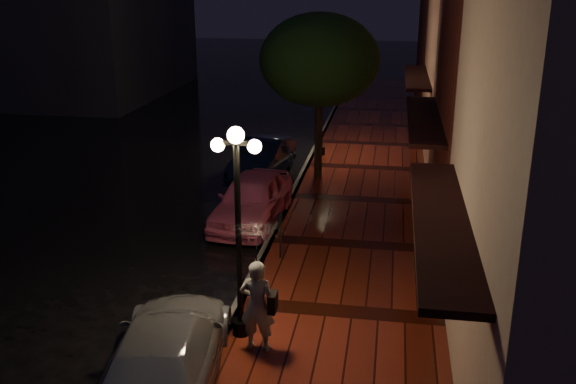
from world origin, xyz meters
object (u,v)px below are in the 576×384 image
Objects in this scene: pink_car at (252,199)px; navy_car at (263,158)px; streetlamp_far at (322,95)px; parking_meter at (280,232)px; street_tree at (320,63)px; streetlamp_near at (238,221)px; silver_car at (167,352)px; woman_with_umbrella at (257,268)px.

navy_car is (-0.64, 4.63, -0.05)m from pink_car.
parking_meter is (0.14, -10.20, -1.73)m from streetlamp_far.
streetlamp_near is at bearing -91.35° from street_tree.
silver_car is (0.87, -12.84, -0.01)m from navy_car.
street_tree is at bearing 76.02° from pink_car.
navy_car is at bearing 176.23° from street_tree.
woman_with_umbrella reaches higher than pink_car.
pink_car is at bearing -107.84° from street_tree.
streetlamp_near is 1.00× the size of streetlamp_far.
street_tree is at bearing 88.65° from streetlamp_near.
street_tree reaches higher than silver_car.
streetlamp_near is at bearing -75.78° from pink_car.
pink_car reaches higher than navy_car.
navy_car reaches higher than parking_meter.
woman_with_umbrella is (1.41, 1.23, 1.19)m from silver_car.
navy_car is at bearing 122.21° from parking_meter.
pink_car is at bearing -72.74° from woman_with_umbrella.
parking_meter is (0.14, 3.80, -1.73)m from streetlamp_near.
street_tree is at bearing 2.35° from navy_car.
navy_car is 7.59m from parking_meter.
navy_car is (-2.08, 0.14, -3.54)m from street_tree.
streetlamp_near reaches higher than navy_car.
woman_with_umbrella is 2.22× the size of parking_meter.
streetlamp_near is 0.98m from woman_with_umbrella.
streetlamp_far is at bearing -84.21° from woman_with_umbrella.
silver_car is at bearing -84.48° from pink_car.
pink_car is at bearing -96.19° from silver_car.
street_tree is 2.21× the size of woman_with_umbrella.
woman_with_umbrella is (0.46, -14.48, -0.72)m from streetlamp_far.
woman_with_umbrella is (0.20, -11.47, -2.36)m from street_tree.
streetlamp_near reaches higher than parking_meter.
silver_car is (-0.95, -1.71, -1.91)m from streetlamp_near.
silver_car is (0.24, -8.20, -0.06)m from pink_car.
navy_car is 12.87m from silver_car.
streetlamp_far is (0.00, 14.00, 0.00)m from streetlamp_near.
parking_meter is at bearing -68.87° from navy_car.
streetlamp_near is at bearing -126.94° from silver_car.
streetlamp_near is 0.90× the size of silver_car.
silver_car is at bearing -84.00° from parking_meter.
streetlamp_far reaches higher than pink_car.
streetlamp_near reaches higher than silver_car.
pink_car is at bearing 100.37° from streetlamp_near.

